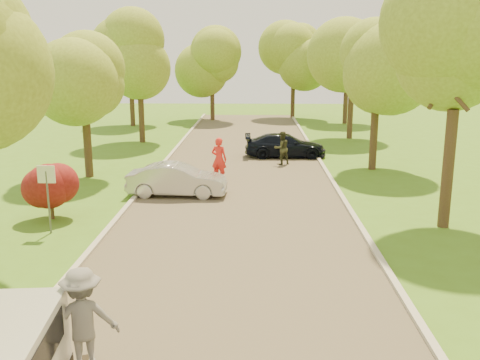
# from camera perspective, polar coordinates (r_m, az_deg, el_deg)

# --- Properties ---
(ground) EXTENTS (100.00, 100.00, 0.00)m
(ground) POSITION_cam_1_polar(r_m,az_deg,el_deg) (13.08, -1.25, -11.58)
(ground) COLOR #46721B
(ground) RESTS_ON ground
(road) EXTENTS (8.00, 60.00, 0.01)m
(road) POSITION_cam_1_polar(r_m,az_deg,el_deg) (20.61, -0.18, -2.20)
(road) COLOR #4C4438
(road) RESTS_ON ground
(curb_left) EXTENTS (0.18, 60.00, 0.12)m
(curb_left) POSITION_cam_1_polar(r_m,az_deg,el_deg) (21.11, -11.24, -1.94)
(curb_left) COLOR #B2AD9E
(curb_left) RESTS_ON ground
(curb_right) EXTENTS (0.18, 60.00, 0.12)m
(curb_right) POSITION_cam_1_polar(r_m,az_deg,el_deg) (20.88, 11.01, -2.10)
(curb_right) COLOR #B2AD9E
(curb_right) RESTS_ON ground
(street_sign) EXTENTS (0.55, 0.06, 2.17)m
(street_sign) POSITION_cam_1_polar(r_m,az_deg,el_deg) (17.55, -19.89, -0.50)
(street_sign) COLOR #59595E
(street_sign) RESTS_ON ground
(red_shrub) EXTENTS (1.70, 1.70, 1.95)m
(red_shrub) POSITION_cam_1_polar(r_m,az_deg,el_deg) (19.19, -19.57, -0.78)
(red_shrub) COLOR #382619
(red_shrub) RESTS_ON ground
(tree_l_midb) EXTENTS (4.30, 4.20, 6.62)m
(tree_l_midb) POSITION_cam_1_polar(r_m,az_deg,el_deg) (25.00, -15.99, 10.65)
(tree_l_midb) COLOR #382619
(tree_l_midb) RESTS_ON ground
(tree_l_far) EXTENTS (4.92, 4.80, 7.79)m
(tree_l_far) POSITION_cam_1_polar(r_m,az_deg,el_deg) (34.58, -10.38, 12.98)
(tree_l_far) COLOR #382619
(tree_l_far) RESTS_ON ground
(tree_r_mida) EXTENTS (5.13, 5.00, 7.95)m
(tree_r_mida) POSITION_cam_1_polar(r_m,az_deg,el_deg) (18.04, 22.95, 12.36)
(tree_r_mida) COLOR #382619
(tree_r_mida) RESTS_ON ground
(tree_r_midb) EXTENTS (4.51, 4.40, 7.01)m
(tree_r_midb) POSITION_cam_1_polar(r_m,az_deg,el_deg) (26.56, 14.90, 11.48)
(tree_r_midb) COLOR #382619
(tree_r_midb) RESTS_ON ground
(tree_r_far) EXTENTS (5.33, 5.20, 8.34)m
(tree_r_far) POSITION_cam_1_polar(r_m,az_deg,el_deg) (36.47, 12.36, 13.46)
(tree_r_far) COLOR #382619
(tree_r_far) RESTS_ON ground
(tree_bg_a) EXTENTS (5.12, 5.00, 7.72)m
(tree_bg_a) POSITION_cam_1_polar(r_m,az_deg,el_deg) (42.90, -11.37, 12.74)
(tree_bg_a) COLOR #382619
(tree_bg_a) RESTS_ON ground
(tree_bg_b) EXTENTS (5.12, 5.00, 7.95)m
(tree_bg_b) POSITION_cam_1_polar(r_m,az_deg,el_deg) (44.52, 11.71, 13.02)
(tree_bg_b) COLOR #382619
(tree_bg_b) RESTS_ON ground
(tree_bg_c) EXTENTS (4.92, 4.80, 7.33)m
(tree_bg_c) POSITION_cam_1_polar(r_m,az_deg,el_deg) (45.99, -2.75, 12.62)
(tree_bg_c) COLOR #382619
(tree_bg_c) RESTS_ON ground
(tree_bg_d) EXTENTS (5.12, 5.00, 7.72)m
(tree_bg_d) POSITION_cam_1_polar(r_m,az_deg,el_deg) (48.00, 6.02, 12.94)
(tree_bg_d) COLOR #382619
(tree_bg_d) RESTS_ON ground
(silver_sedan) EXTENTS (3.97, 1.52, 1.29)m
(silver_sedan) POSITION_cam_1_polar(r_m,az_deg,el_deg) (21.35, -6.73, 0.02)
(silver_sedan) COLOR #B1B1B6
(silver_sedan) RESTS_ON ground
(dark_sedan) EXTENTS (4.44, 1.86, 1.28)m
(dark_sedan) POSITION_cam_1_polar(r_m,az_deg,el_deg) (29.43, 4.84, 3.69)
(dark_sedan) COLOR black
(dark_sedan) RESTS_ON ground
(skateboarder) EXTENTS (1.37, 1.05, 1.88)m
(skateboarder) POSITION_cam_1_polar(r_m,az_deg,el_deg) (9.82, -16.43, -14.12)
(skateboarder) COLOR slate
(skateboarder) RESTS_ON longboard
(person_striped) EXTENTS (0.82, 0.67, 1.94)m
(person_striped) POSITION_cam_1_polar(r_m,az_deg,el_deg) (23.71, -2.25, 2.23)
(person_striped) COLOR red
(person_striped) RESTS_ON ground
(person_olive) EXTENTS (1.03, 0.94, 1.70)m
(person_olive) POSITION_cam_1_polar(r_m,az_deg,el_deg) (27.32, 4.47, 3.41)
(person_olive) COLOR #2D301D
(person_olive) RESTS_ON ground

